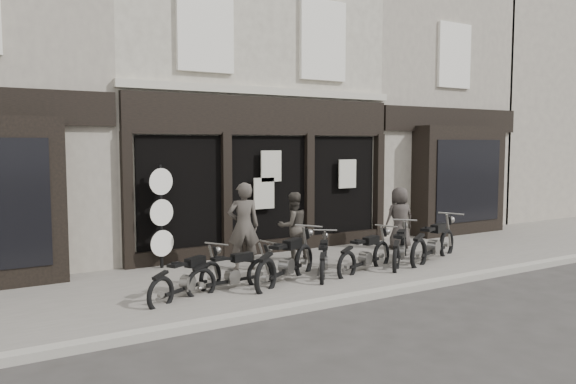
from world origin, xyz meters
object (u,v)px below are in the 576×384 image
motorcycle_1 (233,275)px  man_left (244,226)px  man_right (400,218)px  advert_sign_post (161,221)px  man_centre (293,226)px  motorcycle_2 (287,265)px  motorcycle_4 (365,258)px  motorcycle_3 (324,262)px  motorcycle_6 (434,246)px  motorcycle_5 (400,251)px  motorcycle_0 (188,282)px

motorcycle_1 → man_left: size_ratio=1.03×
man_left → man_right: bearing=-162.8°
man_right → advert_sign_post: bearing=1.9°
man_centre → motorcycle_2: bearing=56.7°
advert_sign_post → motorcycle_2: bearing=-69.0°
motorcycle_2 → motorcycle_4: 1.92m
motorcycle_3 → motorcycle_6: motorcycle_6 is taller
motorcycle_5 → man_left: 3.56m
motorcycle_0 → motorcycle_3: 3.01m
motorcycle_2 → motorcycle_3: motorcycle_2 is taller
motorcycle_1 → motorcycle_4: 3.05m
motorcycle_2 → motorcycle_6: motorcycle_6 is taller
motorcycle_1 → motorcycle_2: size_ratio=0.92×
motorcycle_1 → man_right: size_ratio=1.21×
motorcycle_0 → man_centre: man_centre is taller
motorcycle_5 → advert_sign_post: 5.29m
motorcycle_2 → man_centre: bearing=23.7°
motorcycle_0 → man_right: man_right is taller
motorcycle_3 → advert_sign_post: bearing=86.7°
man_left → motorcycle_2: bearing=117.0°
motorcycle_1 → man_centre: 2.88m
motorcycle_2 → motorcycle_3: 0.98m
motorcycle_4 → motorcycle_1: bearing=157.9°
motorcycle_3 → man_right: bearing=-31.5°
motorcycle_3 → motorcycle_4: 0.96m
motorcycle_1 → man_right: 5.54m
motorcycle_3 → man_left: (-1.23, 1.21, 0.68)m
motorcycle_5 → man_centre: size_ratio=1.10×
motorcycle_1 → man_right: bearing=6.2°
motorcycle_2 → man_right: bearing=-12.5°
motorcycle_1 → motorcycle_4: size_ratio=0.97×
motorcycle_0 → motorcycle_4: motorcycle_4 is taller
motorcycle_1 → motorcycle_5: (4.15, 0.05, 0.04)m
motorcycle_3 → advert_sign_post: advert_sign_post is taller
motorcycle_1 → motorcycle_2: motorcycle_2 is taller
motorcycle_0 → man_centre: (3.20, 1.69, 0.53)m
motorcycle_4 → man_centre: bearing=92.9°
motorcycle_5 → motorcycle_6: size_ratio=0.78×
motorcycle_5 → motorcycle_4: bearing=146.0°
motorcycle_1 → man_right: (5.34, 1.39, 0.54)m
man_left → advert_sign_post: (-1.44, 1.04, 0.09)m
motorcycle_4 → motorcycle_5: size_ratio=1.14×
motorcycle_4 → man_left: man_left is taller
motorcycle_3 → man_centre: size_ratio=1.06×
man_centre → motorcycle_6: bearing=150.1°
motorcycle_3 → motorcycle_5: motorcycle_5 is taller
motorcycle_1 → motorcycle_4: motorcycle_4 is taller
motorcycle_6 → motorcycle_0: bearing=158.3°
motorcycle_5 → man_right: (1.19, 1.34, 0.51)m
motorcycle_5 → man_left: bearing=117.8°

